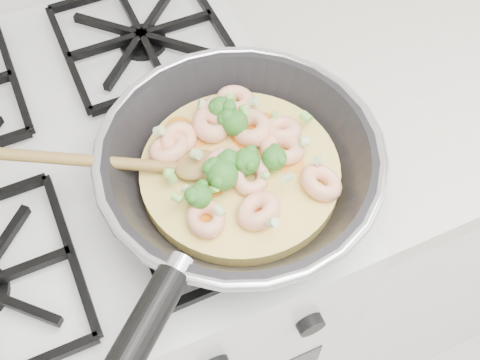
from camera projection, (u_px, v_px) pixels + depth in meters
name	position (u px, v px, depth m)	size (l,w,h in m)	color
stove	(126.00, 287.00, 1.15)	(0.60, 0.60, 0.92)	silver
counter_right	(468.00, 151.00, 1.34)	(1.00, 0.60, 0.90)	white
skillet	(237.00, 168.00, 0.70)	(0.48, 0.42, 0.11)	black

